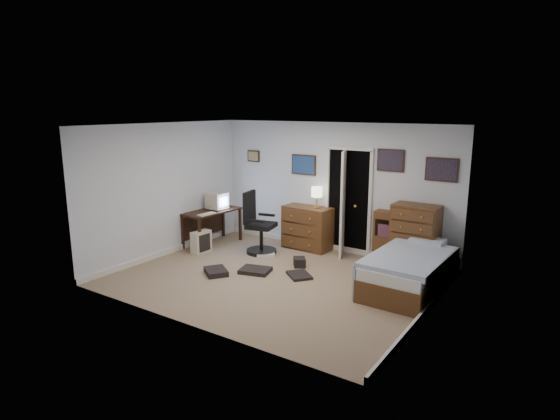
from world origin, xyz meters
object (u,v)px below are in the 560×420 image
Objects in this scene: computer_desk at (209,218)px; office_chair at (258,229)px; tall_dresser at (415,237)px; low_dresser at (307,228)px; bed at (410,270)px.

computer_desk is 1.21m from office_chair.
tall_dresser is at bearing 14.72° from computer_desk.
low_dresser reaches higher than bed.
computer_desk is 1.06× the size of office_chair.
computer_desk reaches higher than bed.
bed is (2.41, -0.97, -0.12)m from low_dresser.
computer_desk is at bearing 171.27° from office_chair.
bed is at bearing -15.43° from office_chair.
bed is (3.07, -0.20, -0.16)m from office_chair.
office_chair is at bearing 6.37° from computer_desk.
tall_dresser is 1.01m from bed.
low_dresser is 2.60m from bed.
computer_desk is 2.04m from low_dresser.
low_dresser is (0.65, 0.77, -0.04)m from office_chair.
office_chair is at bearing 177.95° from bed.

